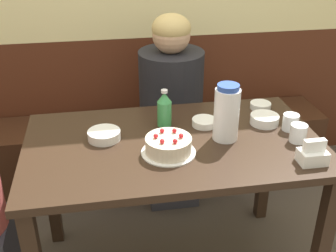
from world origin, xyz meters
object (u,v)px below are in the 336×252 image
Objects in this scene: birthday_cake at (168,146)px; soju_bottle at (164,109)px; bowl_side_dish at (264,119)px; glass_tumbler_short at (298,133)px; bowl_soup_white at (204,122)px; glass_water_tall at (291,122)px; water_pitcher at (227,113)px; napkin_holder at (313,155)px; bowl_sauce_shallow at (104,135)px; bowl_rice_small at (260,106)px; bench_seat at (150,150)px; person_teal_shirt at (171,113)px.

soju_bottle is (0.03, 0.26, 0.05)m from birthday_cake.
glass_tumbler_short is (0.08, -0.19, 0.02)m from bowl_side_dish.
bowl_soup_white is 0.39m from glass_water_tall.
water_pitcher reaches higher than napkin_holder.
soju_bottle is 0.58m from glass_water_tall.
bowl_side_dish is 0.93× the size of bowl_sauce_shallow.
birthday_cake is at bearing -146.69° from bowl_rice_small.
bowl_rice_small is at bearing 91.65° from napkin_holder.
birthday_cake is 0.57m from glass_tumbler_short.
water_pitcher is 0.33m from glass_water_tall.
glass_tumbler_short is (0.53, -0.92, 0.57)m from bench_seat.
soju_bottle is (-0.01, -0.67, 0.62)m from bench_seat.
person_teal_shirt is (-0.44, 0.62, -0.21)m from glass_water_tall.
bowl_sauce_shallow reaches higher than bowl_rice_small.
bowl_soup_white reaches higher than bench_seat.
bench_seat is 1.34m from napkin_holder.
glass_water_tall is (0.38, -0.11, 0.02)m from bowl_soup_white.
napkin_holder is at bearing -96.78° from glass_water_tall.
water_pitcher is 0.73m from person_teal_shirt.
bench_seat is 1.09m from water_pitcher.
bowl_sauce_shallow is (-0.53, 0.08, -0.10)m from water_pitcher.
napkin_holder is 0.09× the size of person_teal_shirt.
bowl_soup_white is 0.29m from bowl_side_dish.
bench_seat is 0.91m from bowl_soup_white.
bench_seat is at bearing 103.46° from bowl_soup_white.
soju_bottle reaches higher than bowl_sauce_shallow.
bench_seat is 17.02× the size of bowl_side_dish.
bowl_side_dish is (-0.06, 0.36, -0.02)m from napkin_holder.
bowl_side_dish is 0.75m from bowl_sauce_shallow.
water_pitcher reaches higher than glass_tumbler_short.
person_teal_shirt reaches higher than napkin_holder.
bench_seat is at bearing -151.36° from person_teal_shirt.
glass_tumbler_short reaches higher than bowl_soup_white.
bowl_sauce_shallow is at bearing -178.30° from bowl_side_dish.
napkin_holder is at bearing -96.56° from glass_tumbler_short.
glass_tumbler_short is at bearing -30.77° from bowl_soup_white.
soju_bottle is 0.53m from bowl_rice_small.
glass_tumbler_short is at bearing -84.30° from bowl_rice_small.
bench_seat is at bearing 87.58° from birthday_cake.
birthday_cake is at bearing -11.10° from person_teal_shirt.
bowl_rice_small is (0.50, -0.57, 0.55)m from bench_seat.
soju_bottle is at bearing 140.88° from napkin_holder.
glass_water_tall is 0.79m from person_teal_shirt.
glass_water_tall is at bearing 10.54° from birthday_cake.
person_teal_shirt is at bearing 100.81° from water_pitcher.
person_teal_shirt is at bearing 122.61° from bowl_side_dish.
napkin_holder is 1.44× the size of glass_water_tall.
soju_bottle is at bearing 168.31° from bowl_soup_white.
person_teal_shirt is (0.14, 0.73, -0.21)m from birthday_cake.
person_teal_shirt reaches higher than glass_tumbler_short.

